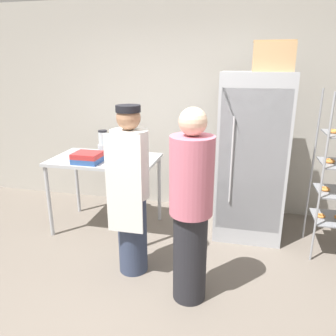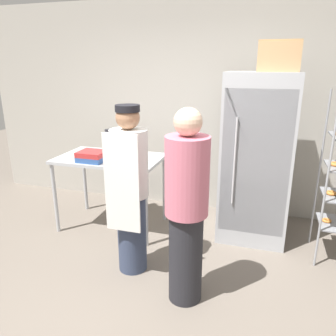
{
  "view_description": "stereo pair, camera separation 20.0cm",
  "coord_description": "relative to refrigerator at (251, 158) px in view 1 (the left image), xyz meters",
  "views": [
    {
      "loc": [
        0.66,
        -2.12,
        1.94
      ],
      "look_at": [
        0.01,
        0.75,
        1.01
      ],
      "focal_mm": 35.0,
      "sensor_mm": 36.0,
      "label": 1
    },
    {
      "loc": [
        0.85,
        -2.07,
        1.94
      ],
      "look_at": [
        0.01,
        0.75,
        1.01
      ],
      "focal_mm": 35.0,
      "sensor_mm": 36.0,
      "label": 2
    }
  ],
  "objects": [
    {
      "name": "refrigerator",
      "position": [
        0.0,
        0.0,
        0.0
      ],
      "size": [
        0.75,
        0.68,
        1.87
      ],
      "color": "#ADAFB5",
      "rests_on": "ground_plane"
    },
    {
      "name": "binder_stack",
      "position": [
        -1.78,
        -0.46,
        0.01
      ],
      "size": [
        0.3,
        0.26,
        0.12
      ],
      "color": "#2D5193",
      "rests_on": "prep_counter"
    },
    {
      "name": "person_customer",
      "position": [
        -0.48,
        -1.3,
        -0.1
      ],
      "size": [
        0.35,
        0.35,
        1.65
      ],
      "color": "#232328",
      "rests_on": "ground_plane"
    },
    {
      "name": "person_baker",
      "position": [
        -1.08,
        -1.03,
        -0.1
      ],
      "size": [
        0.34,
        0.36,
        1.61
      ],
      "color": "#333D56",
      "rests_on": "ground_plane"
    },
    {
      "name": "cardboard_storage_box",
      "position": [
        0.14,
        -0.08,
        1.08
      ],
      "size": [
        0.41,
        0.28,
        0.3
      ],
      "color": "tan",
      "rests_on": "refrigerator"
    },
    {
      "name": "donut_box",
      "position": [
        -1.38,
        -0.42,
        0.0
      ],
      "size": [
        0.26,
        0.19,
        0.23
      ],
      "color": "silver",
      "rests_on": "prep_counter"
    },
    {
      "name": "prep_counter",
      "position": [
        -1.67,
        -0.25,
        -0.14
      ],
      "size": [
        1.23,
        0.76,
        0.89
      ],
      "color": "#ADAFB5",
      "rests_on": "ground_plane"
    },
    {
      "name": "blender_pitcher",
      "position": [
        -1.8,
        0.03,
        0.08
      ],
      "size": [
        0.14,
        0.14,
        0.27
      ],
      "color": "#99999E",
      "rests_on": "prep_counter"
    },
    {
      "name": "back_wall",
      "position": [
        -0.79,
        0.72,
        0.44
      ],
      "size": [
        6.4,
        0.12,
        2.76
      ],
      "primitive_type": "cube",
      "color": "#ADA89E",
      "rests_on": "ground_plane"
    },
    {
      "name": "ground_plane",
      "position": [
        -0.79,
        -1.56,
        -0.94
      ],
      "size": [
        14.0,
        14.0,
        0.0
      ],
      "primitive_type": "plane",
      "color": "#6B6056"
    }
  ]
}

